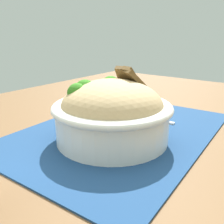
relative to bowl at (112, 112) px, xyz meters
The scene contains 4 objects.
table 0.11m from the bowl, ahead, with size 1.32×0.98×0.72m.
placemat 0.07m from the bowl, 16.60° to the left, with size 0.44×0.31×0.00m, color navy.
bowl is the anchor object (origin of this frame).
fork 0.14m from the bowl, ahead, with size 0.02×0.13×0.00m.
Camera 1 is at (-0.33, -0.24, 0.90)m, focal length 39.72 mm.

